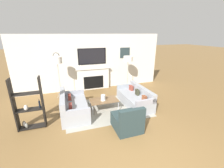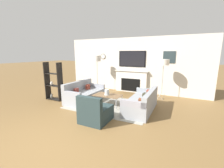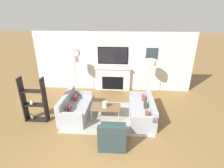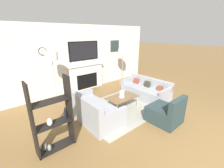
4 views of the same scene
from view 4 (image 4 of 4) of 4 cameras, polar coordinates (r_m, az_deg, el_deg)
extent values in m
plane|color=brown|center=(4.07, 34.98, -20.78)|extent=(60.00, 60.00, 0.00)
cube|color=silver|center=(6.56, -10.70, 9.64)|extent=(7.20, 0.07, 2.70)
cube|color=silver|center=(6.65, -9.76, 2.53)|extent=(1.59, 0.16, 1.05)
cube|color=black|center=(6.62, -9.31, 1.12)|extent=(0.99, 0.01, 0.63)
cube|color=silver|center=(6.50, -9.94, 7.12)|extent=(1.71, 0.22, 0.04)
cylinder|color=#B2AD9E|center=(6.18, -14.58, 6.85)|extent=(0.04, 0.04, 0.10)
cylinder|color=white|center=(6.16, -14.66, 7.71)|extent=(0.03, 0.03, 0.09)
cylinder|color=#B2AD9E|center=(6.78, -5.49, 8.41)|extent=(0.04, 0.04, 0.10)
cylinder|color=white|center=(6.77, -5.51, 9.20)|extent=(0.03, 0.03, 0.09)
cube|color=black|center=(6.48, -10.65, 12.32)|extent=(1.37, 0.04, 0.78)
cube|color=black|center=(6.47, -10.56, 12.31)|extent=(1.27, 0.01, 0.70)
cylinder|color=black|center=(5.82, -24.97, 11.22)|extent=(0.27, 0.02, 0.27)
cylinder|color=silver|center=(5.80, -24.93, 11.21)|extent=(0.23, 0.00, 0.23)
cube|color=black|center=(5.80, -24.96, 11.50)|extent=(0.01, 0.00, 0.06)
cube|color=#253337|center=(7.50, 1.06, 14.27)|extent=(0.53, 0.02, 0.53)
cube|color=gray|center=(5.14, 4.33, -8.57)|extent=(3.02, 2.12, 0.01)
cube|color=#93979D|center=(4.39, -6.56, -10.80)|extent=(0.91, 1.72, 0.41)
cube|color=#93979D|center=(4.05, -11.04, -7.36)|extent=(0.20, 1.70, 0.39)
cube|color=#90939C|center=(4.89, -11.87, -4.03)|extent=(0.88, 0.12, 0.18)
cube|color=#9296A0|center=(3.68, 0.29, -11.64)|extent=(0.88, 0.12, 0.18)
cube|color=maroon|center=(4.48, -10.77, -5.96)|extent=(0.10, 0.20, 0.20)
cube|color=brown|center=(3.91, -5.28, -9.70)|extent=(0.11, 0.20, 0.19)
cube|color=#93979D|center=(5.87, 12.41, -3.20)|extent=(0.81, 1.83, 0.41)
cube|color=#93979D|center=(5.99, 14.45, 0.80)|extent=(0.18, 1.82, 0.31)
cube|color=#96949D|center=(5.35, 20.05, -2.74)|extent=(0.79, 0.11, 0.18)
cube|color=#8E969F|center=(6.27, 6.30, 1.47)|extent=(0.79, 0.11, 0.18)
cube|color=brown|center=(5.59, 17.79, -1.57)|extent=(0.12, 0.19, 0.18)
cube|color=#343524|center=(5.85, 13.32, -0.04)|extent=(0.11, 0.22, 0.22)
cube|color=brown|center=(6.16, 9.25, 1.14)|extent=(0.11, 0.21, 0.21)
cube|color=#263638|center=(4.50, 19.20, -10.89)|extent=(0.75, 0.83, 0.44)
cube|color=#263638|center=(4.18, 23.88, -7.53)|extent=(0.75, 0.15, 0.38)
cube|color=brown|center=(4.89, 3.89, -4.95)|extent=(1.02, 0.62, 0.02)
cylinder|color=#B7B7BC|center=(4.51, 1.94, -9.97)|extent=(0.02, 0.02, 0.39)
cylinder|color=#B7B7BC|center=(5.13, 9.75, -6.48)|extent=(0.02, 0.02, 0.39)
cylinder|color=#B7B7BC|center=(4.87, -2.41, -7.65)|extent=(0.02, 0.02, 0.39)
cylinder|color=#B7B7BC|center=(5.45, 5.39, -4.71)|extent=(0.02, 0.02, 0.39)
cylinder|color=silver|center=(4.82, 3.79, -3.87)|extent=(0.16, 0.16, 0.21)
cylinder|color=silver|center=(4.83, 3.77, -4.38)|extent=(0.09, 0.09, 0.11)
cylinder|color=silver|center=(4.86, 3.76, -4.94)|extent=(0.19, 0.19, 0.01)
cylinder|color=#9E998E|center=(5.65, -19.26, -5.48)|extent=(0.09, 0.23, 0.29)
cylinder|color=#9E998E|center=(5.63, -21.17, -5.80)|extent=(0.17, 0.19, 0.29)
cylinder|color=#9E998E|center=(5.49, -19.95, -6.29)|extent=(0.23, 0.07, 0.29)
cylinder|color=#9E998E|center=(5.33, -21.06, 1.73)|extent=(0.02, 0.02, 1.27)
cylinder|color=white|center=(5.17, -22.07, 9.93)|extent=(0.39, 0.39, 0.28)
cylinder|color=#9E998E|center=(7.32, 4.37, 1.04)|extent=(0.09, 0.23, 0.28)
cylinder|color=#9E998E|center=(7.22, 3.09, 0.82)|extent=(0.17, 0.19, 0.28)
cylinder|color=#9E998E|center=(7.14, 4.43, 0.57)|extent=(0.23, 0.07, 0.28)
cylinder|color=#9E998E|center=(7.03, 4.10, 6.46)|extent=(0.02, 0.02, 1.19)
cylinder|color=white|center=(6.91, 4.24, 12.25)|extent=(0.44, 0.44, 0.23)
cube|color=black|center=(3.24, -28.12, -12.91)|extent=(0.04, 0.28, 1.58)
cube|color=black|center=(3.42, -15.96, -9.51)|extent=(0.04, 0.28, 1.58)
cube|color=black|center=(3.73, -20.32, -21.43)|extent=(0.78, 0.28, 0.02)
cube|color=black|center=(3.40, -21.45, -13.89)|extent=(0.78, 0.28, 0.01)
cube|color=black|center=(3.17, -22.54, -6.14)|extent=(0.78, 0.28, 0.02)
ellipsoid|color=silver|center=(3.29, -22.67, -13.25)|extent=(0.11, 0.11, 0.17)
ellipsoid|color=slate|center=(3.65, -24.31, -20.90)|extent=(0.10, 0.10, 0.20)
cylinder|color=black|center=(3.43, -17.28, -10.86)|extent=(0.05, 0.05, 0.21)
cylinder|color=black|center=(3.37, -17.50, -8.89)|extent=(0.02, 0.02, 0.05)
ellipsoid|color=gray|center=(3.62, -22.71, -21.47)|extent=(0.08, 0.08, 0.16)
camera|label=1|loc=(2.54, 93.75, 7.12)|focal=24.00mm
camera|label=2|loc=(5.95, 64.74, 3.78)|focal=24.00mm
camera|label=3|loc=(4.49, 84.55, 17.60)|focal=28.00mm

